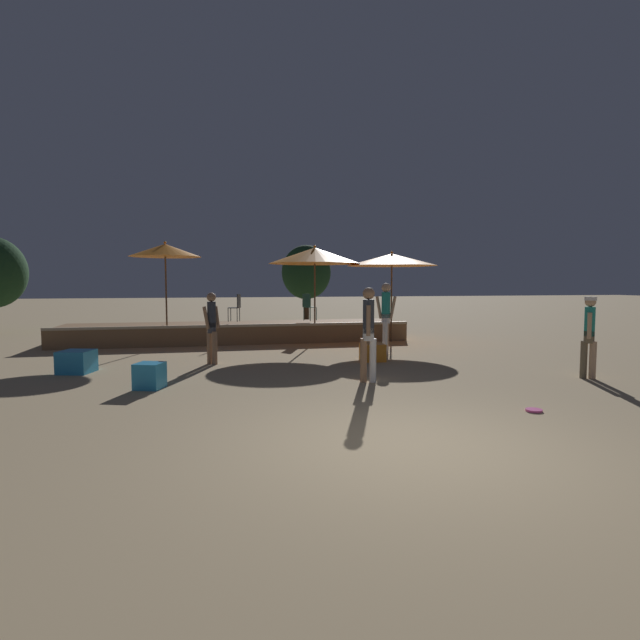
% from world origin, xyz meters
% --- Properties ---
extents(ground_plane, '(120.00, 120.00, 0.00)m').
position_xyz_m(ground_plane, '(0.00, 0.00, 0.00)').
color(ground_plane, tan).
extents(wooden_deck, '(10.93, 2.61, 0.63)m').
position_xyz_m(wooden_deck, '(-1.38, 11.23, 0.28)').
color(wooden_deck, olive).
rests_on(wooden_deck, ground).
extents(patio_umbrella_0, '(2.88, 2.88, 3.07)m').
position_xyz_m(patio_umbrella_0, '(1.01, 10.02, 2.74)').
color(patio_umbrella_0, brown).
rests_on(patio_umbrella_0, ground).
extents(patio_umbrella_1, '(2.10, 2.10, 3.13)m').
position_xyz_m(patio_umbrella_1, '(-3.49, 10.22, 2.85)').
color(patio_umbrella_1, brown).
rests_on(patio_umbrella_1, ground).
extents(patio_umbrella_2, '(2.88, 2.88, 2.91)m').
position_xyz_m(patio_umbrella_2, '(3.49, 9.82, 2.63)').
color(patio_umbrella_2, brown).
rests_on(patio_umbrella_2, ground).
extents(cube_seat_0, '(0.58, 0.58, 0.46)m').
position_xyz_m(cube_seat_0, '(-3.32, 4.01, 0.23)').
color(cube_seat_0, '#2D9EDB').
rests_on(cube_seat_0, ground).
extents(cube_seat_1, '(0.77, 0.77, 0.48)m').
position_xyz_m(cube_seat_1, '(-5.00, 5.99, 0.24)').
color(cube_seat_1, '#2D9EDB').
rests_on(cube_seat_1, ground).
extents(cube_seat_2, '(0.58, 0.58, 0.42)m').
position_xyz_m(cube_seat_2, '(1.61, 6.14, 0.21)').
color(cube_seat_2, orange).
rests_on(cube_seat_2, ground).
extents(person_0, '(0.43, 0.38, 1.67)m').
position_xyz_m(person_0, '(-2.20, 6.51, 0.90)').
color(person_0, '#997051').
rests_on(person_0, ground).
extents(person_1, '(0.30, 0.50, 1.81)m').
position_xyz_m(person_1, '(0.70, 3.70, 1.00)').
color(person_1, '#997051').
rests_on(person_1, ground).
extents(person_2, '(0.52, 0.35, 1.89)m').
position_xyz_m(person_2, '(2.30, 7.08, 1.06)').
color(person_2, tan).
rests_on(person_2, ground).
extents(person_3, '(0.34, 0.37, 1.63)m').
position_xyz_m(person_3, '(5.07, 3.07, 0.90)').
color(person_3, '#72664C').
rests_on(person_3, ground).
extents(bistro_chair_0, '(0.44, 0.43, 0.90)m').
position_xyz_m(bistro_chair_0, '(-1.36, 11.13, 1.18)').
color(bistro_chair_0, '#2D3338').
rests_on(bistro_chair_0, wooden_deck).
extents(bistro_chair_1, '(0.48, 0.47, 0.90)m').
position_xyz_m(bistro_chair_1, '(1.00, 11.00, 1.18)').
color(bistro_chair_1, '#1E4C47').
rests_on(bistro_chair_1, wooden_deck).
extents(frisbee_disc, '(0.24, 0.24, 0.03)m').
position_xyz_m(frisbee_disc, '(2.41, 1.07, 0.02)').
color(frisbee_disc, '#E54C99').
rests_on(frisbee_disc, ground).
extents(background_tree_1, '(2.49, 2.49, 3.80)m').
position_xyz_m(background_tree_1, '(2.62, 19.58, 2.42)').
color(background_tree_1, '#3D2B1C').
rests_on(background_tree_1, ground).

